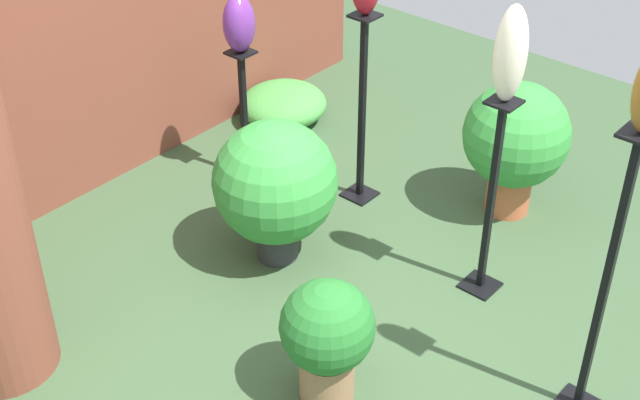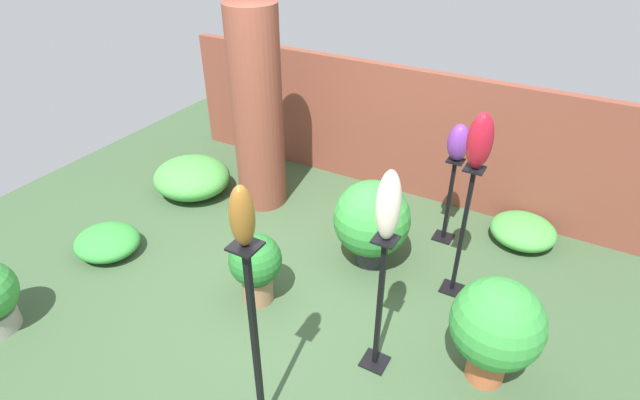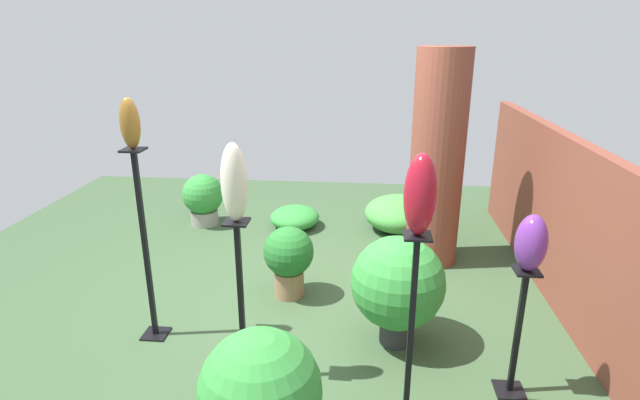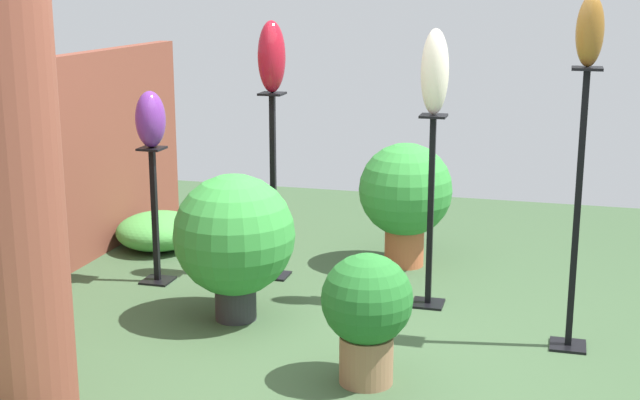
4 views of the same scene
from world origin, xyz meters
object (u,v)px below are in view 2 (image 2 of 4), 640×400
object	(u,v)px
art_vase_ivory	(388,206)
potted_plant_front_left	(256,264)
brick_pillar	(257,112)
pedestal_bronze	(256,352)
art_vase_violet	(459,142)
pedestal_ruby	(461,238)
art_vase_ruby	(480,141)
art_vase_bronze	(242,216)
potted_plant_mid_left	(496,327)
pedestal_ivory	(379,311)
potted_plant_near_pillar	(372,220)
pedestal_violet	(448,204)

from	to	relation	value
art_vase_ivory	potted_plant_front_left	world-z (taller)	art_vase_ivory
brick_pillar	pedestal_bronze	world-z (taller)	brick_pillar
art_vase_ivory	art_vase_violet	size ratio (longest dim) A/B	1.38
pedestal_ruby	art_vase_violet	bearing A→B (deg)	113.46
brick_pillar	art_vase_ruby	size ratio (longest dim) A/B	4.72
art_vase_bronze	potted_plant_mid_left	size ratio (longest dim) A/B	0.41
pedestal_ivory	pedestal_bronze	xyz separation A→B (m)	(-0.47, -0.87, 0.17)
pedestal_ruby	potted_plant_mid_left	distance (m)	0.97
art_vase_ruby	art_vase_violet	world-z (taller)	art_vase_ruby
pedestal_bronze	potted_plant_near_pillar	size ratio (longest dim) A/B	1.74
brick_pillar	potted_plant_front_left	bearing A→B (deg)	-56.62
art_vase_violet	art_vase_bronze	bearing A→B (deg)	-98.93
potted_plant_front_left	brick_pillar	bearing A→B (deg)	123.38
pedestal_ruby	pedestal_violet	size ratio (longest dim) A/B	1.37
brick_pillar	pedestal_ivory	xyz separation A→B (m)	(2.16, -1.56, -0.56)
pedestal_violet	potted_plant_mid_left	size ratio (longest dim) A/B	1.04
brick_pillar	art_vase_ivory	size ratio (longest dim) A/B	4.34
brick_pillar	pedestal_bronze	size ratio (longest dim) A/B	1.43
pedestal_bronze	pedestal_violet	bearing A→B (deg)	81.07
pedestal_ivory	potted_plant_near_pillar	size ratio (longest dim) A/B	1.36
pedestal_violet	potted_plant_front_left	size ratio (longest dim) A/B	1.37
pedestal_ruby	pedestal_ivory	world-z (taller)	pedestal_ruby
art_vase_ruby	potted_plant_mid_left	size ratio (longest dim) A/B	0.53
pedestal_bronze	art_vase_bronze	distance (m)	1.03
potted_plant_near_pillar	potted_plant_front_left	bearing A→B (deg)	-124.64
brick_pillar	art_vase_bronze	distance (m)	3.03
pedestal_violet	potted_plant_mid_left	distance (m)	1.78
pedestal_ivory	pedestal_violet	distance (m)	1.88
art_vase_ivory	art_vase_bronze	bearing A→B (deg)	-118.43
pedestal_ivory	potted_plant_near_pillar	bearing A→B (deg)	116.90
brick_pillar	potted_plant_mid_left	distance (m)	3.26
pedestal_violet	art_vase_violet	xyz separation A→B (m)	(0.00, 0.00, 0.71)
art_vase_ruby	potted_plant_mid_left	xyz separation A→B (m)	(0.50, -0.83, -1.00)
pedestal_ruby	art_vase_ruby	distance (m)	0.94
art_vase_ivory	art_vase_ruby	bearing A→B (deg)	75.94
pedestal_ivory	brick_pillar	bearing A→B (deg)	144.20
art_vase_ivory	potted_plant_near_pillar	world-z (taller)	art_vase_ivory
pedestal_violet	potted_plant_near_pillar	bearing A→B (deg)	-123.90
pedestal_ruby	potted_plant_mid_left	size ratio (longest dim) A/B	1.43
potted_plant_mid_left	art_vase_violet	bearing A→B (deg)	117.61
pedestal_ivory	potted_plant_mid_left	distance (m)	0.84
pedestal_ruby	art_vase_violet	size ratio (longest dim) A/B	3.43
pedestal_violet	pedestal_bronze	xyz separation A→B (m)	(-0.43, -2.74, 0.31)
art_vase_violet	pedestal_ruby	bearing A→B (deg)	-66.54
art_vase_violet	potted_plant_front_left	world-z (taller)	art_vase_violet
brick_pillar	pedestal_bronze	distance (m)	2.99
art_vase_violet	potted_plant_near_pillar	world-z (taller)	art_vase_violet
art_vase_violet	potted_plant_near_pillar	xyz separation A→B (m)	(-0.52, -0.77, -0.61)
pedestal_violet	potted_plant_mid_left	world-z (taller)	pedestal_violet
art_vase_ivory	potted_plant_near_pillar	xyz separation A→B (m)	(-0.56, 1.10, -0.96)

